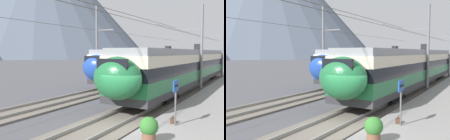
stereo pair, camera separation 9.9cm
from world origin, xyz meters
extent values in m
plane|color=#4C4C51|center=(0.00, 0.00, 0.00)|extent=(400.00, 400.00, 0.00)
cube|color=#6B6359|center=(0.00, 0.80, 0.06)|extent=(120.00, 3.00, 0.12)
cube|color=gray|center=(0.00, 0.08, 0.20)|extent=(120.00, 0.07, 0.16)
cube|color=gray|center=(0.00, 1.52, 0.20)|extent=(120.00, 0.07, 0.16)
cube|color=#6B6359|center=(0.00, 6.71, 0.06)|extent=(120.00, 3.00, 0.12)
cube|color=gray|center=(0.00, 5.99, 0.20)|extent=(120.00, 0.07, 0.16)
cube|color=gray|center=(0.00, 7.42, 0.20)|extent=(120.00, 0.07, 0.16)
cube|color=#2D2D30|center=(15.39, 0.80, 0.92)|extent=(27.38, 2.94, 0.45)
cube|color=#1E6638|center=(15.39, 0.80, 1.57)|extent=(27.38, 2.94, 0.85)
cube|color=black|center=(15.39, 0.80, 2.38)|extent=(27.38, 2.98, 0.75)
cube|color=beige|center=(15.39, 0.80, 3.08)|extent=(27.38, 2.94, 0.65)
cube|color=gray|center=(15.39, 0.80, 3.62)|extent=(27.08, 2.74, 0.45)
cube|color=black|center=(6.90, 0.80, 0.49)|extent=(2.80, 2.35, 0.42)
cube|color=black|center=(23.88, 0.80, 0.49)|extent=(2.80, 2.35, 0.42)
ellipsoid|color=#1E6638|center=(1.15, 0.80, 2.27)|extent=(1.80, 2.70, 2.25)
cube|color=black|center=(0.65, 0.80, 2.70)|extent=(0.16, 1.76, 1.19)
cube|color=black|center=(19.50, 0.80, 4.20)|extent=(0.90, 0.70, 0.70)
cube|color=#2D2D30|center=(22.27, 6.71, 0.92)|extent=(28.19, 2.87, 0.45)
cube|color=#1E429E|center=(22.27, 6.71, 1.57)|extent=(28.19, 2.87, 0.85)
cube|color=black|center=(22.27, 6.71, 2.38)|extent=(28.19, 2.91, 0.75)
cube|color=white|center=(22.27, 6.71, 3.08)|extent=(28.19, 2.87, 0.65)
cube|color=gray|center=(22.27, 6.71, 3.62)|extent=(27.89, 2.67, 0.45)
cube|color=black|center=(13.53, 6.71, 0.49)|extent=(2.80, 2.30, 0.42)
cube|color=black|center=(31.01, 6.71, 0.49)|extent=(2.80, 2.30, 0.42)
ellipsoid|color=#1E429E|center=(7.63, 6.71, 2.27)|extent=(1.80, 2.64, 2.25)
cube|color=black|center=(7.13, 6.71, 2.70)|extent=(0.16, 1.72, 1.19)
cube|color=black|center=(26.50, 6.71, 4.20)|extent=(0.90, 0.70, 0.70)
cylinder|color=slate|center=(13.52, -0.81, 3.95)|extent=(0.24, 0.24, 7.90)
cube|color=slate|center=(13.52, 0.00, 5.72)|extent=(0.10, 1.91, 0.10)
cylinder|color=#473823|center=(13.52, 0.80, 5.47)|extent=(41.76, 0.02, 0.02)
cylinder|color=slate|center=(27.44, -0.81, 3.81)|extent=(0.24, 0.24, 7.62)
cube|color=slate|center=(27.44, 0.00, 5.80)|extent=(0.10, 1.91, 0.10)
cylinder|color=#473823|center=(27.44, 0.80, 5.55)|extent=(41.76, 0.02, 0.02)
cylinder|color=slate|center=(10.29, 8.52, 4.12)|extent=(0.24, 0.24, 8.23)
cube|color=slate|center=(10.29, 7.61, 5.76)|extent=(0.10, 2.11, 0.10)
cylinder|color=#473823|center=(10.29, 6.71, 5.51)|extent=(41.76, 0.02, 0.02)
cylinder|color=#59595B|center=(1.17, -2.26, 1.33)|extent=(0.08, 0.08, 2.07)
cube|color=#19479E|center=(1.17, -2.26, 2.11)|extent=(0.70, 0.06, 0.50)
cube|color=black|center=(1.17, -2.29, 2.11)|extent=(0.52, 0.01, 0.10)
cube|color=#472D1E|center=(1.43, -2.07, 0.42)|extent=(0.32, 0.18, 0.25)
torus|color=#472D1E|center=(1.43, -2.07, 0.59)|extent=(0.16, 0.02, 0.16)
cylinder|color=brown|center=(-1.36, -2.05, 0.48)|extent=(0.51, 0.51, 0.38)
sphere|color=#33752D|center=(-1.36, -2.05, 0.88)|extent=(0.71, 0.71, 0.71)
sphere|color=gold|center=(-1.36, -2.05, 1.04)|extent=(0.39, 0.39, 0.39)
camera|label=1|loc=(-9.58, -5.51, 3.62)|focal=39.02mm
camera|label=2|loc=(-9.53, -5.59, 3.62)|focal=39.02mm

